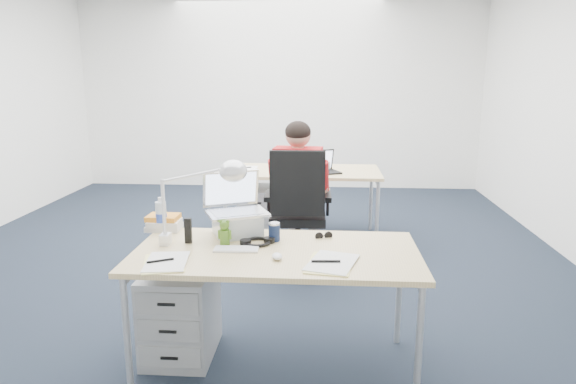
% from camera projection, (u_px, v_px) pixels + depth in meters
% --- Properties ---
extents(floor, '(7.00, 7.00, 0.00)m').
position_uv_depth(floor, '(245.00, 268.00, 4.61)').
color(floor, black).
rests_on(floor, ground).
extents(room, '(6.02, 7.02, 2.80)m').
position_uv_depth(room, '(241.00, 72.00, 4.23)').
color(room, white).
rests_on(room, ground).
extents(desk_near, '(1.60, 0.80, 0.73)m').
position_uv_depth(desk_near, '(276.00, 258.00, 2.89)').
color(desk_near, tan).
rests_on(desk_near, ground).
extents(desk_far, '(1.60, 0.80, 0.73)m').
position_uv_depth(desk_far, '(302.00, 175.00, 5.33)').
color(desk_far, tan).
rests_on(desk_far, ground).
extents(office_chair, '(0.71, 0.71, 1.10)m').
position_uv_depth(office_chair, '(298.00, 238.00, 4.46)').
color(office_chair, black).
rests_on(office_chair, ground).
extents(seated_person, '(0.42, 0.74, 1.31)m').
position_uv_depth(seated_person, '(300.00, 194.00, 4.56)').
color(seated_person, red).
rests_on(seated_person, ground).
extents(drawer_pedestal_near, '(0.40, 0.50, 0.55)m').
position_uv_depth(drawer_pedestal_near, '(181.00, 312.00, 3.14)').
color(drawer_pedestal_near, '#9FA1A4').
rests_on(drawer_pedestal_near, ground).
extents(drawer_pedestal_far, '(0.40, 0.50, 0.55)m').
position_uv_depth(drawer_pedestal_far, '(260.00, 213.00, 5.40)').
color(drawer_pedestal_far, '#9FA1A4').
rests_on(drawer_pedestal_far, ground).
extents(silver_laptop, '(0.44, 0.40, 0.38)m').
position_uv_depth(silver_laptop, '(237.00, 205.00, 3.12)').
color(silver_laptop, silver).
rests_on(silver_laptop, desk_near).
extents(wireless_keyboard, '(0.25, 0.11, 0.01)m').
position_uv_depth(wireless_keyboard, '(236.00, 249.00, 2.88)').
color(wireless_keyboard, white).
rests_on(wireless_keyboard, desk_near).
extents(computer_mouse, '(0.07, 0.10, 0.03)m').
position_uv_depth(computer_mouse, '(277.00, 256.00, 2.74)').
color(computer_mouse, white).
rests_on(computer_mouse, desk_near).
extents(headphones, '(0.25, 0.22, 0.03)m').
position_uv_depth(headphones, '(257.00, 241.00, 2.99)').
color(headphones, black).
rests_on(headphones, desk_near).
extents(can_koozie, '(0.09, 0.09, 0.11)m').
position_uv_depth(can_koozie, '(274.00, 232.00, 3.04)').
color(can_koozie, '#162245').
rests_on(can_koozie, desk_near).
extents(water_bottle, '(0.08, 0.08, 0.22)m').
position_uv_depth(water_bottle, '(161.00, 215.00, 3.20)').
color(water_bottle, silver).
rests_on(water_bottle, desk_near).
extents(bear_figurine, '(0.09, 0.07, 0.15)m').
position_uv_depth(bear_figurine, '(225.00, 232.00, 2.96)').
color(bear_figurine, '#35681B').
rests_on(bear_figurine, desk_near).
extents(book_stack, '(0.24, 0.21, 0.09)m').
position_uv_depth(book_stack, '(164.00, 222.00, 3.26)').
color(book_stack, silver).
rests_on(book_stack, desk_near).
extents(cordless_phone, '(0.04, 0.03, 0.15)m').
position_uv_depth(cordless_phone, '(188.00, 231.00, 2.99)').
color(cordless_phone, black).
rests_on(cordless_phone, desk_near).
extents(papers_left, '(0.26, 0.33, 0.01)m').
position_uv_depth(papers_left, '(164.00, 263.00, 2.68)').
color(papers_left, '#FFF593').
rests_on(papers_left, desk_near).
extents(papers_right, '(0.29, 0.37, 0.01)m').
position_uv_depth(papers_right, '(330.00, 263.00, 2.67)').
color(papers_right, '#FFF593').
rests_on(papers_right, desk_near).
extents(sunglasses, '(0.12, 0.09, 0.03)m').
position_uv_depth(sunglasses, '(324.00, 236.00, 3.10)').
color(sunglasses, black).
rests_on(sunglasses, desk_near).
extents(desk_lamp, '(0.47, 0.19, 0.52)m').
position_uv_depth(desk_lamp, '(190.00, 201.00, 2.92)').
color(desk_lamp, silver).
rests_on(desk_lamp, desk_near).
extents(dark_laptop, '(0.43, 0.43, 0.24)m').
position_uv_depth(dark_laptop, '(323.00, 162.00, 5.12)').
color(dark_laptop, black).
rests_on(dark_laptop, desk_far).
extents(far_cup, '(0.08, 0.08, 0.09)m').
position_uv_depth(far_cup, '(327.00, 166.00, 5.29)').
color(far_cup, white).
rests_on(far_cup, desk_far).
extents(far_papers, '(0.21, 0.29, 0.01)m').
position_uv_depth(far_papers, '(247.00, 169.00, 5.39)').
color(far_papers, white).
rests_on(far_papers, desk_far).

